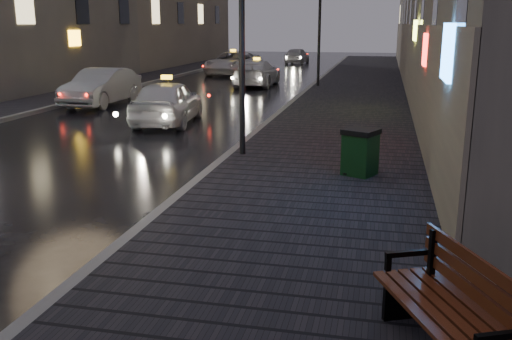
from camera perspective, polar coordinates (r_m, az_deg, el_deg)
The scene contains 14 objects.
ground at distance 9.42m, azimuth -21.59°, elevation -6.75°, with size 120.00×120.00×0.00m, color black.
sidewalk at distance 28.40m, azimuth 10.12°, elevation 7.85°, with size 4.60×58.00×0.15m, color black.
curb at distance 28.61m, azimuth 5.27°, elevation 8.05°, with size 0.20×58.00×0.15m, color slate.
sidewalk_far at distance 31.57m, azimuth -13.62°, elevation 8.31°, with size 2.40×58.00×0.15m, color black.
curb_far at distance 31.02m, azimuth -11.44°, elevation 8.33°, with size 0.20×58.00×0.15m, color slate.
lamp_near at distance 13.60m, azimuth -1.43°, elevation 15.50°, with size 0.36×0.36×5.28m.
lamp_far at distance 29.38m, azimuth 6.39°, elevation 14.86°, with size 0.36×0.36×5.28m.
bench at distance 5.76m, azimuth 19.56°, elevation -13.13°, with size 1.44×2.09×1.02m.
trash_bin at distance 12.10m, azimuth 10.38°, elevation 1.82°, with size 0.85×0.85×0.97m.
taxi_near at distance 19.16m, azimuth -8.84°, elevation 6.77°, with size 1.73×4.30×1.46m, color silver.
car_left_mid at distance 24.17m, azimuth -15.19°, elevation 8.02°, with size 1.56×4.46×1.47m, color #9D9EA5.
taxi_mid at distance 30.57m, azimuth 0.07°, elevation 9.66°, with size 1.91×4.70×1.36m, color silver.
taxi_far at distance 37.67m, azimuth -2.30°, elevation 10.64°, with size 2.44×5.29×1.47m, color silver.
car_far at distance 47.87m, azimuth 4.13°, elevation 11.33°, with size 1.54×3.83×1.30m, color #939299.
Camera 1 is at (5.13, -7.20, 3.25)m, focal length 40.00 mm.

